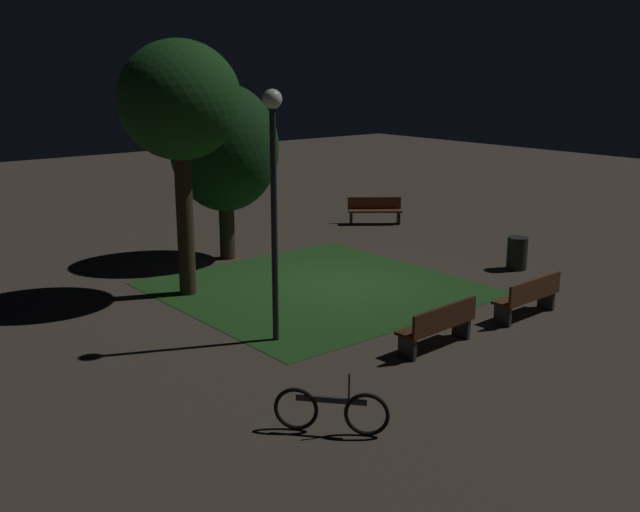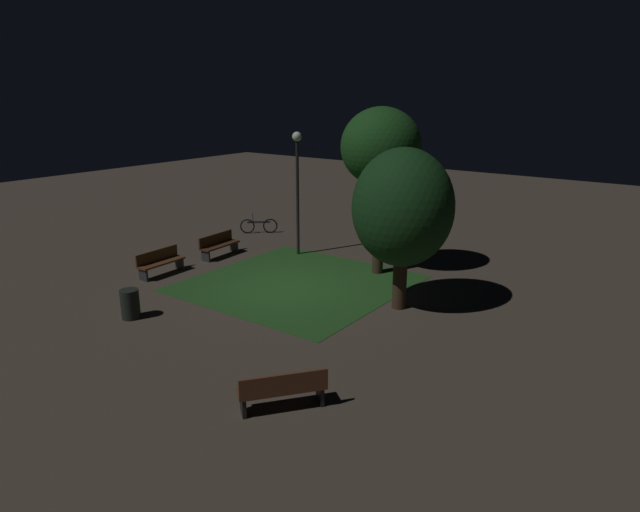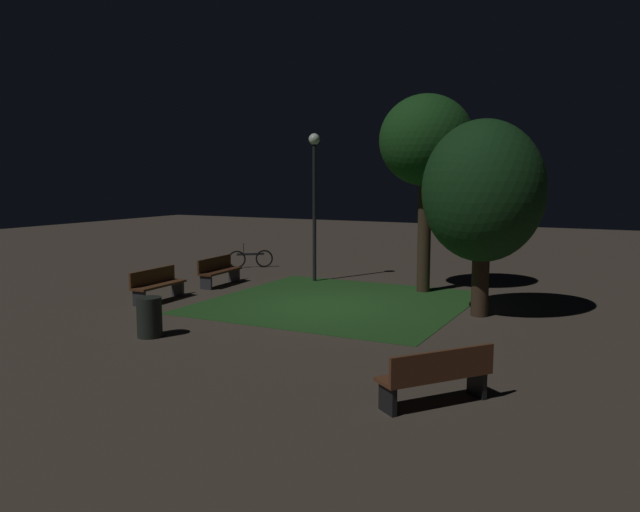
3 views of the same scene
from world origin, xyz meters
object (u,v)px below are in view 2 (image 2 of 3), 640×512
(bench_path_side, at_px, (160,261))
(trash_bin, at_px, (130,304))
(tree_lawn_side, at_px, (381,149))
(bicycle, at_px, (259,226))
(bench_by_lamp, at_px, (218,244))
(bench_front_right, at_px, (283,389))
(lamp_post_near_wall, at_px, (297,173))
(tree_right_canopy, at_px, (403,208))

(bench_path_side, bearing_deg, trash_bin, 39.59)
(tree_lawn_side, distance_m, bicycle, 8.51)
(trash_bin, bearing_deg, bench_path_side, -140.41)
(bench_by_lamp, relative_size, bench_path_side, 1.01)
(bench_by_lamp, bearing_deg, bench_front_right, 52.53)
(bench_front_right, bearing_deg, tree_lawn_side, -161.03)
(bench_by_lamp, distance_m, trash_bin, 6.36)
(bench_path_side, distance_m, bench_front_right, 10.01)
(lamp_post_near_wall, bearing_deg, bench_path_side, -25.32)
(bicycle, bearing_deg, lamp_post_near_wall, 65.77)
(tree_right_canopy, relative_size, trash_bin, 5.57)
(tree_right_canopy, bearing_deg, lamp_post_near_wall, -114.32)
(tree_right_canopy, bearing_deg, tree_lawn_side, -138.36)
(bench_path_side, bearing_deg, bicycle, -169.20)
(tree_right_canopy, bearing_deg, trash_bin, -47.82)
(tree_lawn_side, bearing_deg, lamp_post_near_wall, -92.99)
(bench_by_lamp, distance_m, tree_right_canopy, 8.68)
(lamp_post_near_wall, bearing_deg, tree_right_canopy, 65.68)
(tree_right_canopy, distance_m, lamp_post_near_wall, 6.55)
(bench_path_side, relative_size, bench_front_right, 1.06)
(bench_by_lamp, xyz_separation_m, tree_right_canopy, (0.62, 8.28, 2.54))
(bench_path_side, xyz_separation_m, tree_right_canopy, (-2.18, 8.28, 2.54))
(lamp_post_near_wall, bearing_deg, tree_lawn_side, 87.01)
(bench_front_right, xyz_separation_m, trash_bin, (-1.13, -6.58, -0.06))
(tree_lawn_side, xyz_separation_m, lamp_post_near_wall, (-0.20, -3.74, -1.14))
(bench_path_side, bearing_deg, lamp_post_near_wall, 154.68)
(bench_path_side, relative_size, tree_lawn_side, 0.32)
(tree_right_canopy, height_order, lamp_post_near_wall, lamp_post_near_wall)
(lamp_post_near_wall, xyz_separation_m, trash_bin, (7.92, 0.20, -2.78))
(lamp_post_near_wall, bearing_deg, trash_bin, 1.48)
(bench_front_right, distance_m, tree_lawn_side, 10.13)
(bench_by_lamp, bearing_deg, bench_path_side, -0.00)
(bench_path_side, xyz_separation_m, bicycle, (-6.47, -1.24, -0.14))
(bench_by_lamp, relative_size, trash_bin, 2.14)
(tree_lawn_side, distance_m, tree_right_canopy, 3.61)
(tree_lawn_side, height_order, tree_right_canopy, tree_lawn_side)
(bicycle, bearing_deg, tree_right_canopy, 65.71)
(bench_front_right, xyz_separation_m, bicycle, (-10.64, -10.33, -0.14))
(bench_path_side, xyz_separation_m, lamp_post_near_wall, (-4.88, 2.31, 2.73))
(bench_front_right, relative_size, trash_bin, 2.02)
(tree_lawn_side, bearing_deg, bench_front_right, 18.97)
(bench_by_lamp, bearing_deg, bicycle, -161.41)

